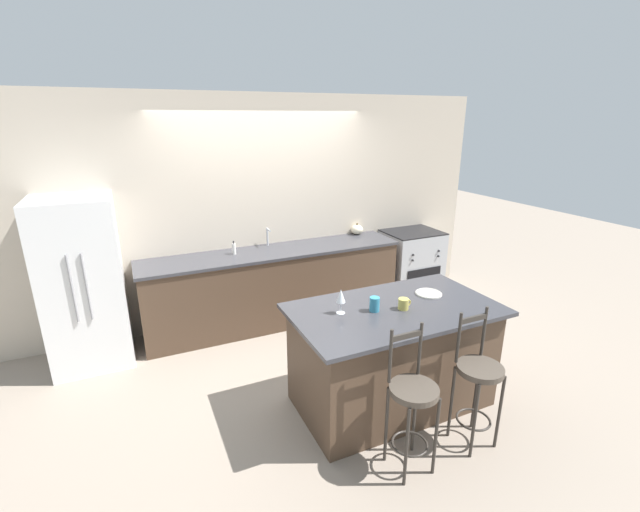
# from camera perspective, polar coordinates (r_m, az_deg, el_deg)

# --- Properties ---
(ground_plane) EXTENTS (18.00, 18.00, 0.00)m
(ground_plane) POSITION_cam_1_polar(r_m,az_deg,el_deg) (5.13, -4.50, -10.26)
(ground_plane) COLOR gray
(wall_back) EXTENTS (6.00, 0.07, 2.70)m
(wall_back) POSITION_cam_1_polar(r_m,az_deg,el_deg) (5.29, -7.50, 6.13)
(wall_back) COLOR beige
(wall_back) RESTS_ON ground_plane
(back_counter) EXTENTS (3.11, 0.68, 0.93)m
(back_counter) POSITION_cam_1_polar(r_m,az_deg,el_deg) (5.26, -6.05, -4.00)
(back_counter) COLOR #4C3828
(back_counter) RESTS_ON ground_plane
(sink_faucet) EXTENTS (0.02, 0.13, 0.22)m
(sink_faucet) POSITION_cam_1_polar(r_m,az_deg,el_deg) (5.25, -6.98, 2.83)
(sink_faucet) COLOR #ADAFB5
(sink_faucet) RESTS_ON back_counter
(kitchen_island) EXTENTS (1.74, 0.99, 0.92)m
(kitchen_island) POSITION_cam_1_polar(r_m,az_deg,el_deg) (3.86, 9.62, -12.95)
(kitchen_island) COLOR #4C3828
(kitchen_island) RESTS_ON ground_plane
(refrigerator) EXTENTS (0.73, 0.74, 1.72)m
(refrigerator) POSITION_cam_1_polar(r_m,az_deg,el_deg) (4.86, -28.98, -3.17)
(refrigerator) COLOR white
(refrigerator) RESTS_ON ground_plane
(oven_range) EXTENTS (0.75, 0.64, 0.93)m
(oven_range) POSITION_cam_1_polar(r_m,az_deg,el_deg) (6.14, 11.97, -1.00)
(oven_range) COLOR #ADAFB5
(oven_range) RESTS_ON ground_plane
(bar_stool_near) EXTENTS (0.34, 0.34, 1.08)m
(bar_stool_near) POSITION_cam_1_polar(r_m,az_deg,el_deg) (3.20, 12.18, -18.48)
(bar_stool_near) COLOR #332D28
(bar_stool_near) RESTS_ON ground_plane
(bar_stool_far) EXTENTS (0.34, 0.34, 1.08)m
(bar_stool_far) POSITION_cam_1_polar(r_m,az_deg,el_deg) (3.55, 20.27, -15.27)
(bar_stool_far) COLOR #332D28
(bar_stool_far) RESTS_ON ground_plane
(dinner_plate) EXTENTS (0.24, 0.24, 0.02)m
(dinner_plate) POSITION_cam_1_polar(r_m,az_deg,el_deg) (3.97, 14.28, -4.85)
(dinner_plate) COLOR beige
(dinner_plate) RESTS_ON kitchen_island
(wine_glass) EXTENTS (0.08, 0.08, 0.21)m
(wine_glass) POSITION_cam_1_polar(r_m,az_deg,el_deg) (3.44, 2.80, -5.40)
(wine_glass) COLOR white
(wine_glass) RESTS_ON kitchen_island
(coffee_mug) EXTENTS (0.12, 0.09, 0.09)m
(coffee_mug) POSITION_cam_1_polar(r_m,az_deg,el_deg) (3.62, 11.09, -6.28)
(coffee_mug) COLOR #C1B251
(coffee_mug) RESTS_ON kitchen_island
(tumbler_cup) EXTENTS (0.08, 0.08, 0.12)m
(tumbler_cup) POSITION_cam_1_polar(r_m,az_deg,el_deg) (3.54, 7.28, -6.39)
(tumbler_cup) COLOR teal
(tumbler_cup) RESTS_ON kitchen_island
(pumpkin_decoration) EXTENTS (0.16, 0.16, 0.15)m
(pumpkin_decoration) POSITION_cam_1_polar(r_m,az_deg,el_deg) (5.77, 4.96, 3.54)
(pumpkin_decoration) COLOR beige
(pumpkin_decoration) RESTS_ON back_counter
(soap_bottle) EXTENTS (0.05, 0.05, 0.16)m
(soap_bottle) POSITION_cam_1_polar(r_m,az_deg,el_deg) (5.00, -11.41, 0.96)
(soap_bottle) COLOR silver
(soap_bottle) RESTS_ON back_counter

